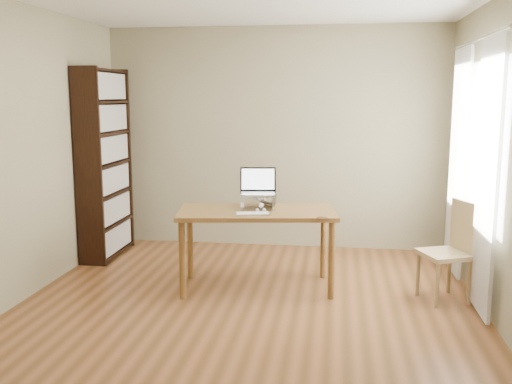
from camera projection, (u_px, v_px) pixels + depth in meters
The scene contains 10 objects.
room at pixel (248, 158), 4.56m from camera, with size 4.04×4.54×2.64m.
bookshelf at pixel (105, 164), 6.36m from camera, with size 0.30×0.90×2.10m.
curtains at pixel (471, 167), 5.09m from camera, with size 0.03×1.90×2.25m.
desk at pixel (257, 220), 5.30m from camera, with size 1.53×0.92×0.75m.
laptop_stand at pixel (258, 200), 5.35m from camera, with size 0.32×0.25×0.13m.
laptop at pixel (259, 187), 5.39m from camera, with size 0.37×0.33×0.24m.
keyboard at pixel (253, 214), 5.07m from camera, with size 0.33×0.19×0.02m.
coaster at pixel (322, 218), 4.93m from camera, with size 0.10×0.10×0.01m, color brown.
cat at pixel (261, 201), 5.38m from camera, with size 0.24×0.48×0.15m.
chair at pixel (453, 248), 4.99m from camera, with size 0.52×0.51×0.89m.
Camera 1 is at (0.74, -4.47, 1.79)m, focal length 40.00 mm.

